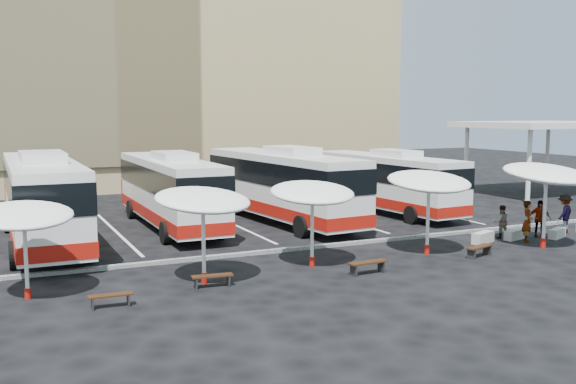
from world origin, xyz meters
name	(u,v)px	position (x,y,z in m)	size (l,w,h in m)	color
ground	(297,253)	(0.00, 0.00, 0.00)	(120.00, 120.00, 0.00)	black
sandstone_building	(133,31)	(0.00, 31.87, 12.63)	(42.00, 18.25, 29.60)	tan
service_canopy	(541,126)	(24.00, 10.00, 4.87)	(10.00, 8.00, 5.20)	silver
curb_divider	(291,249)	(0.00, 0.50, 0.07)	(34.00, 0.25, 0.15)	black
bay_lines	(231,223)	(0.00, 8.00, 0.01)	(24.15, 12.00, 0.01)	white
bus_0	(42,197)	(-9.46, 6.41, 2.15)	(3.12, 13.29, 4.22)	silver
bus_1	(170,188)	(-3.22, 8.29, 2.01)	(2.92, 12.40, 3.93)	silver
bus_2	(282,183)	(2.61, 7.28, 2.10)	(3.90, 13.16, 4.11)	silver
bus_3	(385,180)	(9.50, 7.77, 1.91)	(3.41, 11.94, 3.74)	silver
sunshade_0	(24,216)	(-10.61, -2.35, 2.68)	(3.27, 3.31, 3.16)	silver
sunshade_1	(203,200)	(-4.97, -2.94, 2.91)	(4.13, 4.15, 3.42)	silver
sunshade_2	(312,193)	(-0.45, -2.30, 2.85)	(3.53, 3.57, 3.35)	silver
sunshade_3	(429,182)	(4.88, -2.43, 3.04)	(3.75, 3.79, 3.57)	silver
sunshade_4	(547,174)	(10.22, -3.57, 3.24)	(3.76, 3.81, 3.81)	silver
wood_bench_0	(110,297)	(-8.38, -4.37, 0.31)	(1.34, 0.41, 0.41)	black
wood_bench_1	(212,278)	(-4.87, -3.53, 0.33)	(1.43, 0.53, 0.43)	black
wood_bench_2	(368,264)	(0.85, -4.23, 0.36)	(1.56, 0.50, 0.47)	black
wood_bench_3	(480,249)	(6.51, -3.75, 0.34)	(1.51, 0.80, 0.45)	black
conc_bench_0	(483,237)	(8.58, -1.63, 0.25)	(1.33, 0.44, 0.50)	#9A9A94
conc_bench_1	(515,235)	(10.46, -1.65, 0.22)	(1.19, 0.40, 0.45)	#9A9A94
conc_bench_2	(557,233)	(12.52, -2.23, 0.22)	(1.18, 0.39, 0.44)	#9A9A94
passenger_0	(528,222)	(10.48, -2.38, 0.96)	(0.70, 0.46, 1.92)	black
passenger_1	(502,222)	(10.13, -1.15, 0.78)	(0.76, 0.59, 1.56)	black
passenger_2	(539,219)	(11.94, -1.67, 0.88)	(1.03, 0.43, 1.76)	black
passenger_3	(564,214)	(13.84, -1.43, 0.96)	(1.24, 0.71, 1.92)	black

